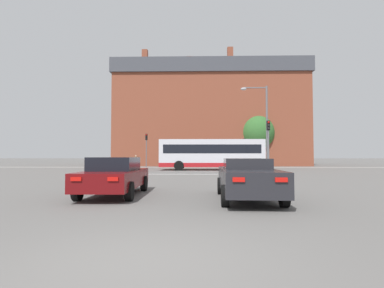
% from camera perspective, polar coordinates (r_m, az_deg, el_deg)
% --- Properties ---
extents(ground_plane, '(400.00, 400.00, 0.00)m').
position_cam_1_polar(ground_plane, '(4.50, -9.44, -21.35)').
color(ground_plane, '#605E5B').
extents(stop_line_strip, '(9.77, 0.30, 0.01)m').
position_cam_1_polar(stop_line_strip, '(24.44, -0.48, -5.77)').
color(stop_line_strip, silver).
rests_on(stop_line_strip, ground_plane).
extents(far_pavement, '(70.85, 2.50, 0.01)m').
position_cam_1_polar(far_pavement, '(39.45, 0.23, -4.46)').
color(far_pavement, gray).
rests_on(far_pavement, ground_plane).
extents(brick_civic_building, '(30.04, 16.05, 18.88)m').
position_cam_1_polar(brick_civic_building, '(51.64, 3.35, 5.06)').
color(brick_civic_building, brown).
rests_on(brick_civic_building, ground_plane).
extents(car_saloon_left, '(1.99, 4.67, 1.43)m').
position_cam_1_polar(car_saloon_left, '(11.66, -14.46, -5.86)').
color(car_saloon_left, '#600C0F').
rests_on(car_saloon_left, ground_plane).
extents(car_roadster_right, '(2.00, 4.82, 1.39)m').
position_cam_1_polar(car_roadster_right, '(10.36, 10.51, -6.45)').
color(car_roadster_right, '#232328').
rests_on(car_roadster_right, ground_plane).
extents(bus_crossing_lead, '(10.91, 2.77, 3.21)m').
position_cam_1_polar(bus_crossing_lead, '(31.79, 3.73, -1.87)').
color(bus_crossing_lead, silver).
rests_on(bus_crossing_lead, ground_plane).
extents(traffic_light_far_left, '(0.26, 0.31, 4.39)m').
position_cam_1_polar(traffic_light_far_left, '(39.34, -8.69, -0.17)').
color(traffic_light_far_left, slate).
rests_on(traffic_light_far_left, ground_plane).
extents(traffic_light_far_right, '(0.26, 0.31, 3.76)m').
position_cam_1_polar(traffic_light_far_right, '(39.17, 9.95, -0.72)').
color(traffic_light_far_right, slate).
rests_on(traffic_light_far_right, ground_plane).
extents(traffic_light_near_right, '(0.26, 0.31, 4.40)m').
position_cam_1_polar(traffic_light_near_right, '(25.36, 14.36, 1.07)').
color(traffic_light_near_right, slate).
rests_on(traffic_light_near_right, ground_plane).
extents(street_lamp_junction, '(2.28, 0.36, 7.43)m').
position_cam_1_polar(street_lamp_junction, '(25.99, 13.25, 4.51)').
color(street_lamp_junction, slate).
rests_on(street_lamp_junction, ground_plane).
extents(pedestrian_waiting, '(0.45, 0.32, 1.62)m').
position_cam_1_polar(pedestrian_waiting, '(40.40, -10.65, -3.04)').
color(pedestrian_waiting, brown).
rests_on(pedestrian_waiting, ground_plane).
extents(pedestrian_walking_east, '(0.43, 0.29, 1.60)m').
position_cam_1_polar(pedestrian_walking_east, '(39.76, 6.00, -3.11)').
color(pedestrian_walking_east, brown).
rests_on(pedestrian_walking_east, ground_plane).
extents(pedestrian_walking_west, '(0.26, 0.42, 1.58)m').
position_cam_1_polar(pedestrian_walking_west, '(40.14, -0.48, -3.13)').
color(pedestrian_walking_west, '#333851').
rests_on(pedestrian_walking_west, ground_plane).
extents(tree_by_building, '(5.01, 5.01, 7.58)m').
position_cam_1_polar(tree_by_building, '(45.46, 12.38, 2.09)').
color(tree_by_building, '#4C3823').
rests_on(tree_by_building, ground_plane).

